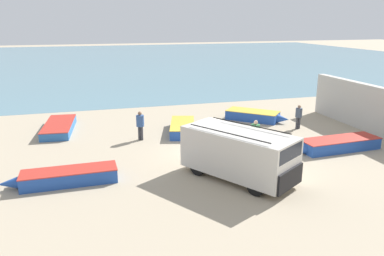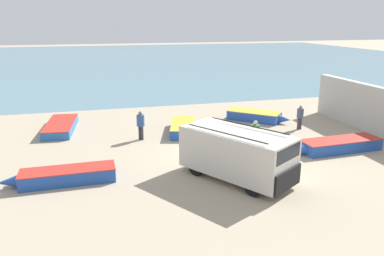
# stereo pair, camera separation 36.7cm
# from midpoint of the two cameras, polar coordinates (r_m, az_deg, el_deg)

# --- Properties ---
(ground_plane) EXTENTS (200.00, 200.00, 0.00)m
(ground_plane) POSITION_cam_midpoint_polar(r_m,az_deg,el_deg) (20.21, 3.48, -3.86)
(ground_plane) COLOR tan
(sea_water) EXTENTS (120.00, 80.00, 0.01)m
(sea_water) POSITION_cam_midpoint_polar(r_m,az_deg,el_deg) (70.60, -10.04, 10.28)
(sea_water) COLOR slate
(sea_water) RESTS_ON ground_plane
(harbor_wall) EXTENTS (0.50, 11.47, 2.96)m
(harbor_wall) POSITION_cam_midpoint_polar(r_m,az_deg,el_deg) (26.13, 26.50, 2.44)
(harbor_wall) COLOR #BCB7AD
(harbor_wall) RESTS_ON ground_plane
(parked_van) EXTENTS (4.51, 5.46, 2.34)m
(parked_van) POSITION_cam_midpoint_polar(r_m,az_deg,el_deg) (16.77, 7.47, -3.82)
(parked_van) COLOR beige
(parked_van) RESTS_ON ground_plane
(fishing_rowboat_0) EXTENTS (5.52, 1.62, 0.65)m
(fishing_rowboat_0) POSITION_cam_midpoint_polar(r_m,az_deg,el_deg) (21.99, 21.68, -2.45)
(fishing_rowboat_0) COLOR #234CA3
(fishing_rowboat_0) RESTS_ON ground_plane
(fishing_rowboat_1) EXTENTS (2.41, 4.60, 0.63)m
(fishing_rowboat_1) POSITION_cam_midpoint_polar(r_m,az_deg,el_deg) (23.96, -0.90, 0.17)
(fishing_rowboat_1) COLOR #234CA3
(fishing_rowboat_1) RESTS_ON ground_plane
(fishing_rowboat_2) EXTENTS (2.08, 5.65, 0.53)m
(fishing_rowboat_2) POSITION_cam_midpoint_polar(r_m,az_deg,el_deg) (25.77, -18.94, 0.32)
(fishing_rowboat_2) COLOR #2D66AD
(fishing_rowboat_2) RESTS_ON ground_plane
(fishing_rowboat_3) EXTENTS (4.94, 1.31, 0.63)m
(fishing_rowboat_3) POSITION_cam_midpoint_polar(r_m,az_deg,el_deg) (17.42, -18.41, -6.95)
(fishing_rowboat_3) COLOR #234CA3
(fishing_rowboat_3) RESTS_ON ground_plane
(fishing_rowboat_4) EXTENTS (4.00, 3.76, 0.67)m
(fishing_rowboat_4) POSITION_cam_midpoint_polar(r_m,az_deg,el_deg) (27.05, 10.13, 1.83)
(fishing_rowboat_4) COLOR #234CA3
(fishing_rowboat_4) RESTS_ON ground_plane
(fisherman_0) EXTENTS (0.46, 0.46, 1.76)m
(fisherman_0) POSITION_cam_midpoint_polar(r_m,az_deg,el_deg) (20.38, 10.09, -0.80)
(fisherman_0) COLOR #38383D
(fisherman_0) RESTS_ON ground_plane
(fisherman_1) EXTENTS (0.42, 0.42, 1.60)m
(fisherman_1) POSITION_cam_midpoint_polar(r_m,az_deg,el_deg) (25.38, 16.55, 1.91)
(fisherman_1) COLOR #38383D
(fisherman_1) RESTS_ON ground_plane
(fisherman_2) EXTENTS (0.46, 0.46, 1.75)m
(fisherman_2) POSITION_cam_midpoint_polar(r_m,az_deg,el_deg) (22.33, -7.37, 0.79)
(fisherman_2) COLOR #38383D
(fisherman_2) RESTS_ON ground_plane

